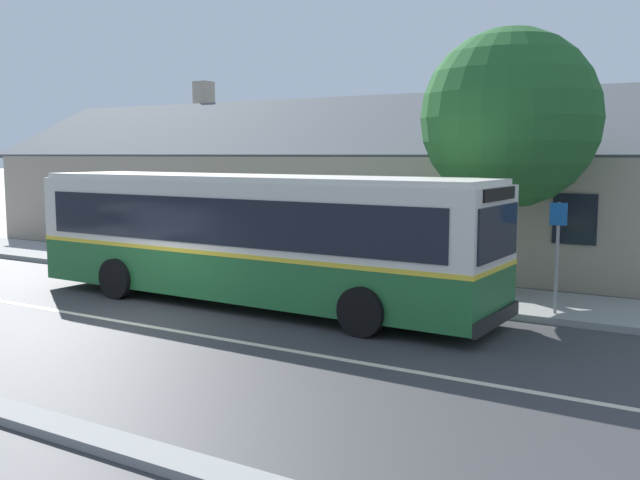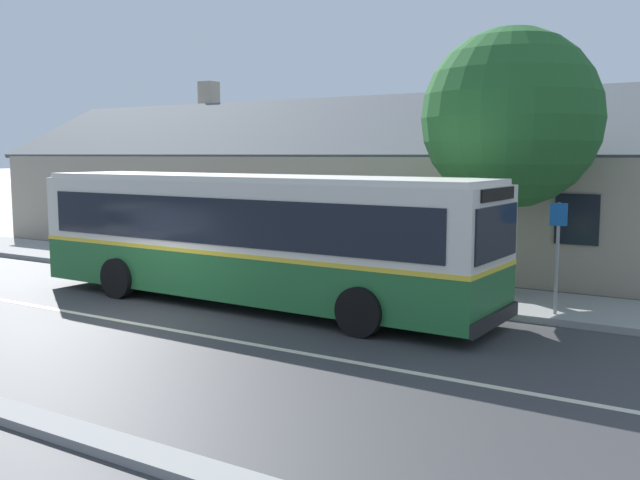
{
  "view_description": "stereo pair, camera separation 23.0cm",
  "coord_description": "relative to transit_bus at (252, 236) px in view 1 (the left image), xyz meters",
  "views": [
    {
      "loc": [
        11.47,
        -10.52,
        3.56
      ],
      "look_at": [
        2.89,
        3.56,
        1.57
      ],
      "focal_mm": 40.0,
      "sensor_mm": 36.0,
      "label": 1
    },
    {
      "loc": [
        11.66,
        -10.4,
        3.56
      ],
      "look_at": [
        2.89,
        3.56,
        1.57
      ],
      "focal_mm": 40.0,
      "sensor_mm": 36.0,
      "label": 2
    }
  ],
  "objects": [
    {
      "name": "ground_plane",
      "position": [
        -1.41,
        -2.9,
        -1.66
      ],
      "size": [
        300.0,
        300.0,
        0.0
      ],
      "primitive_type": "plane",
      "color": "#38383A"
    },
    {
      "name": "bus_stop_sign",
      "position": [
        6.54,
        2.09,
        -0.02
      ],
      "size": [
        0.36,
        0.07,
        2.4
      ],
      "color": "gray",
      "rests_on": "sidewalk_far"
    },
    {
      "name": "bench_by_building",
      "position": [
        -6.39,
        3.14,
        -1.09
      ],
      "size": [
        1.63,
        0.51,
        0.94
      ],
      "color": "brown",
      "rests_on": "sidewalk_far"
    },
    {
      "name": "community_building",
      "position": [
        -3.45,
        10.3,
        0.23
      ],
      "size": [
        28.12,
        9.7,
        6.75
      ],
      "color": "tan",
      "rests_on": "ground"
    },
    {
      "name": "street_tree_primary",
      "position": [
        4.95,
        3.72,
        2.74
      ],
      "size": [
        4.3,
        4.3,
        6.56
      ],
      "color": "#4C3828",
      "rests_on": "ground"
    },
    {
      "name": "transit_bus",
      "position": [
        0.0,
        0.0,
        0.0
      ],
      "size": [
        12.02,
        2.94,
        3.07
      ],
      "color": "#236633",
      "rests_on": "ground"
    },
    {
      "name": "bench_down_street",
      "position": [
        -2.05,
        3.13,
        -1.09
      ],
      "size": [
        1.59,
        0.51,
        0.94
      ],
      "color": "brown",
      "rests_on": "sidewalk_far"
    },
    {
      "name": "lane_divider_stripe",
      "position": [
        -1.41,
        -2.9,
        -1.65
      ],
      "size": [
        60.0,
        0.16,
        0.01
      ],
      "primitive_type": "cube",
      "color": "beige",
      "rests_on": "ground"
    },
    {
      "name": "sidewalk_far",
      "position": [
        -1.41,
        3.1,
        -1.58
      ],
      "size": [
        60.0,
        3.0,
        0.15
      ],
      "primitive_type": "cube",
      "color": "gray",
      "rests_on": "ground"
    }
  ]
}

